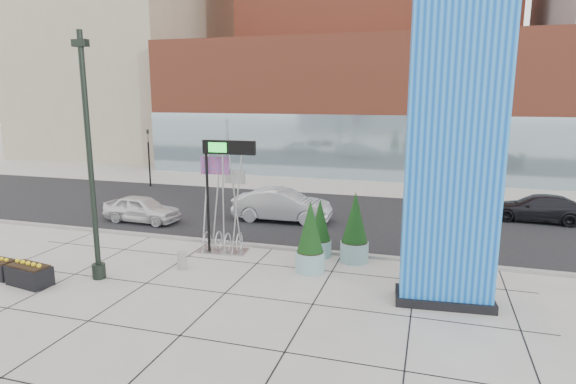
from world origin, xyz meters
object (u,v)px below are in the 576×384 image
(concrete_bollard, at_px, (182,260))
(overhead_street_sign, at_px, (224,157))
(car_white_west, at_px, (142,209))
(car_silver_mid, at_px, (282,205))
(lamp_post, at_px, (92,182))
(public_art_sculpture, at_px, (223,224))
(blue_pylon, at_px, (454,152))

(concrete_bollard, relative_size, overhead_street_sign, 0.14)
(car_white_west, relative_size, car_silver_mid, 0.80)
(concrete_bollard, distance_m, overhead_street_sign, 4.37)
(lamp_post, bearing_deg, concrete_bollard, 35.27)
(concrete_bollard, height_order, overhead_street_sign, overhead_street_sign)
(overhead_street_sign, distance_m, car_silver_mid, 6.57)
(public_art_sculpture, bearing_deg, car_white_west, 147.30)
(lamp_post, relative_size, concrete_bollard, 12.60)
(lamp_post, distance_m, concrete_bollard, 4.32)
(blue_pylon, xyz_separation_m, concrete_bollard, (-9.45, 0.32, -4.48))
(public_art_sculpture, xyz_separation_m, car_white_west, (-6.03, 3.21, -0.51))
(public_art_sculpture, relative_size, concrete_bollard, 6.70)
(blue_pylon, bearing_deg, public_art_sculpture, 158.04)
(lamp_post, bearing_deg, overhead_street_sign, 49.56)
(concrete_bollard, relative_size, car_white_west, 0.17)
(lamp_post, height_order, public_art_sculpture, lamp_post)
(blue_pylon, height_order, public_art_sculpture, blue_pylon)
(blue_pylon, height_order, lamp_post, blue_pylon)
(lamp_post, distance_m, public_art_sculpture, 5.57)
(public_art_sculpture, xyz_separation_m, car_silver_mid, (0.86, 5.50, -0.36))
(lamp_post, xyz_separation_m, concrete_bollard, (2.40, 1.69, -3.17))
(blue_pylon, height_order, overhead_street_sign, blue_pylon)
(overhead_street_sign, xyz_separation_m, car_white_west, (-6.27, 3.41, -3.35))
(lamp_post, relative_size, car_silver_mid, 1.69)
(blue_pylon, bearing_deg, overhead_street_sign, 158.82)
(overhead_street_sign, xyz_separation_m, car_silver_mid, (0.62, 5.70, -3.21))
(public_art_sculpture, height_order, car_white_west, public_art_sculpture)
(overhead_street_sign, relative_size, car_silver_mid, 0.93)
(lamp_post, distance_m, car_silver_mid, 10.66)
(blue_pylon, distance_m, concrete_bollard, 10.46)
(overhead_street_sign, relative_size, car_white_west, 1.17)
(car_white_west, bearing_deg, concrete_bollard, -133.56)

